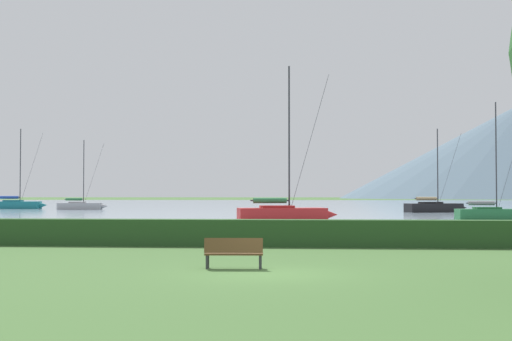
% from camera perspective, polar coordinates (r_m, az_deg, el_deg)
% --- Properties ---
extents(ground_plane, '(1000.00, 1000.00, 0.00)m').
position_cam_1_polar(ground_plane, '(20.94, 0.80, -8.12)').
color(ground_plane, '#3D602D').
extents(harbor_water, '(320.00, 246.00, 0.00)m').
position_cam_1_polar(harbor_water, '(157.79, 4.32, -2.69)').
color(harbor_water, '#8499A8').
rests_on(harbor_water, ground_plane).
extents(hedge_line, '(80.00, 1.20, 1.17)m').
position_cam_1_polar(hedge_line, '(31.85, 2.20, -4.92)').
color(hedge_line, '#284C23').
rests_on(hedge_line, ground_plane).
extents(sailboat_slip_0, '(7.42, 2.93, 10.32)m').
position_cam_1_polar(sailboat_slip_0, '(110.89, -13.59, -2.67)').
color(sailboat_slip_0, '#9E9EA3').
rests_on(sailboat_slip_0, harbor_water).
extents(sailboat_slip_2, '(7.10, 2.55, 10.59)m').
position_cam_1_polar(sailboat_slip_2, '(68.65, 18.00, -3.18)').
color(sailboat_slip_2, '#236B38').
rests_on(sailboat_slip_2, harbor_water).
extents(sailboat_slip_4, '(8.65, 3.23, 12.45)m').
position_cam_1_polar(sailboat_slip_4, '(118.72, -18.24, -2.52)').
color(sailboat_slip_4, '#19707A').
rests_on(sailboat_slip_4, harbor_water).
extents(sailboat_slip_5, '(8.29, 4.56, 10.58)m').
position_cam_1_polar(sailboat_slip_5, '(94.43, 13.80, -2.78)').
color(sailboat_slip_5, black).
rests_on(sailboat_slip_5, harbor_water).
extents(sailboat_slip_6, '(8.54, 4.10, 12.96)m').
position_cam_1_polar(sailboat_slip_6, '(60.28, 2.15, -3.35)').
color(sailboat_slip_6, red).
rests_on(sailboat_slip_6, harbor_water).
extents(park_bench_near_path, '(1.81, 0.57, 0.95)m').
position_cam_1_polar(park_bench_near_path, '(22.34, -1.76, -6.35)').
color(park_bench_near_path, brown).
rests_on(park_bench_near_path, ground_plane).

